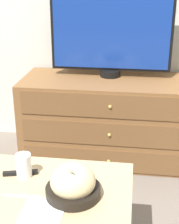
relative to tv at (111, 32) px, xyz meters
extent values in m
plane|color=#70665B|center=(0.06, 0.20, -0.94)|extent=(12.00, 12.00, 0.00)
cube|color=brown|center=(0.03, -0.09, -0.63)|extent=(1.32, 0.52, 0.61)
cube|color=brown|center=(0.03, -0.35, -0.83)|extent=(1.21, 0.01, 0.16)
sphere|color=tan|center=(0.03, -0.36, -0.83)|extent=(0.02, 0.02, 0.02)
cube|color=brown|center=(0.03, -0.35, -0.63)|extent=(1.21, 0.01, 0.16)
sphere|color=tan|center=(0.03, -0.36, -0.63)|extent=(0.02, 0.02, 0.02)
cube|color=brown|center=(0.03, -0.35, -0.42)|extent=(1.21, 0.01, 0.16)
sphere|color=tan|center=(0.03, -0.36, -0.42)|extent=(0.02, 0.02, 0.02)
cylinder|color=black|center=(0.00, 0.00, -0.30)|extent=(0.15, 0.15, 0.05)
cube|color=black|center=(0.00, 0.00, 0.01)|extent=(0.86, 0.04, 0.58)
cube|color=navy|center=(0.00, -0.02, 0.01)|extent=(0.82, 0.01, 0.54)
cube|color=tan|center=(-0.18, -1.23, -0.49)|extent=(0.75, 0.54, 0.02)
cylinder|color=tan|center=(0.16, -1.00, -0.72)|extent=(0.04, 0.04, 0.43)
cylinder|color=black|center=(-0.05, -1.25, -0.46)|extent=(0.23, 0.23, 0.04)
ellipsoid|color=beige|center=(-0.05, -1.25, -0.41)|extent=(0.19, 0.19, 0.14)
cube|color=silver|center=(-0.03, -1.27, -0.39)|extent=(0.06, 0.09, 0.13)
cube|color=silver|center=(-0.05, -1.31, -0.32)|extent=(0.03, 0.03, 0.03)
cylinder|color=beige|center=(-0.30, -1.14, -0.45)|extent=(0.06, 0.06, 0.07)
cylinder|color=white|center=(-0.30, -1.14, -0.43)|extent=(0.07, 0.07, 0.11)
cube|color=white|center=(-0.15, -1.37, -0.48)|extent=(0.17, 0.17, 0.00)
cube|color=silver|center=(-0.27, -1.29, -0.48)|extent=(0.17, 0.02, 0.01)
cube|color=black|center=(-0.32, -1.13, -0.47)|extent=(0.16, 0.06, 0.02)
camera|label=1|loc=(0.18, -2.44, 0.40)|focal=55.00mm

